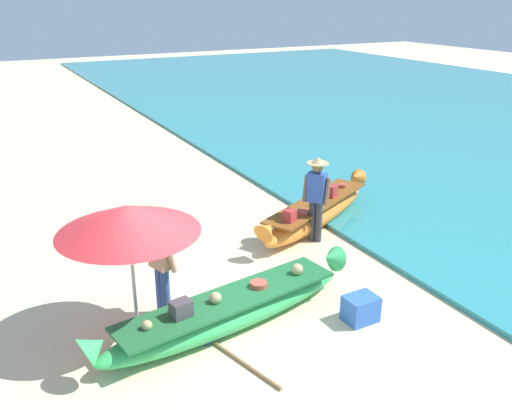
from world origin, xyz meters
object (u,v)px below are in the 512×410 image
Objects in this scene: person_tourist_customer at (161,262)px; paddle at (230,354)px; patio_umbrella_large at (128,220)px; boat_green_foreground at (230,311)px; boat_orange_midground at (317,212)px; person_vendor_hatted at (317,193)px; cooler_box at (361,309)px.

person_tourist_customer is 1.77m from paddle.
boat_green_foreground is at bearing -19.67° from patio_umbrella_large.
person_vendor_hatted reaches higher than boat_orange_midground.
cooler_box is at bearing -110.00° from person_vendor_hatted.
boat_green_foreground is 2.11m from patio_umbrella_large.
cooler_box is at bearing -113.38° from boat_orange_midground.
boat_orange_midground reaches higher than boat_green_foreground.
boat_green_foreground is 0.77m from paddle.
boat_orange_midground is 4.98m from paddle.
person_vendor_hatted is 3.12m from cooler_box.
patio_umbrella_large is at bearing -154.73° from boat_orange_midground.
person_vendor_hatted is at bearing 20.31° from patio_umbrella_large.
boat_green_foreground is 2.77× the size of person_tourist_customer.
person_tourist_customer reaches higher than boat_green_foreground.
patio_umbrella_large is at bearing -159.69° from person_vendor_hatted.
person_tourist_customer is (-3.68, -1.24, -0.09)m from person_vendor_hatted.
person_vendor_hatted is at bearing 18.67° from person_tourist_customer.
boat_green_foreground is 3.62m from person_vendor_hatted.
patio_umbrella_large is (-4.21, -1.56, 0.82)m from person_vendor_hatted.
person_tourist_customer is at bearing -155.46° from boat_orange_midground.
cooler_box is (-1.03, -2.82, -0.83)m from person_vendor_hatted.
boat_green_foreground is 2.24× the size of patio_umbrella_large.
paddle is (0.47, -1.43, -0.92)m from person_tourist_customer.
person_tourist_customer is 0.81× the size of patio_umbrella_large.
person_tourist_customer is at bearing -161.33° from person_vendor_hatted.
patio_umbrella_large reaches higher than cooler_box.
paddle is at bearing -115.50° from boat_green_foreground.
cooler_box is 2.20m from paddle.
person_vendor_hatted reaches higher than person_tourist_customer.
paddle is (-2.18, 0.14, -0.18)m from cooler_box.
patio_umbrella_large is at bearing 131.53° from paddle.
person_tourist_customer is 3.35× the size of cooler_box.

